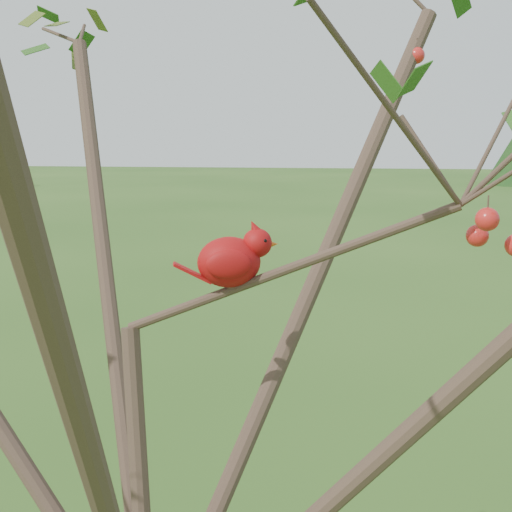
# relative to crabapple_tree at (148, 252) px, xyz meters

# --- Properties ---
(crabapple_tree) EXTENTS (2.35, 2.05, 2.95)m
(crabapple_tree) POSITION_rel_crabapple_tree_xyz_m (0.00, 0.00, 0.00)
(crabapple_tree) COLOR #3B2920
(crabapple_tree) RESTS_ON ground
(cardinal) EXTENTS (0.19, 0.12, 0.14)m
(cardinal) POSITION_rel_crabapple_tree_xyz_m (0.13, 0.11, -0.03)
(cardinal) COLOR #B10F0F
(cardinal) RESTS_ON ground
(distant_trees) EXTENTS (44.95, 13.54, 3.07)m
(distant_trees) POSITION_rel_crabapple_tree_xyz_m (-4.07, 23.75, -0.69)
(distant_trees) COLOR #3B2920
(distant_trees) RESTS_ON ground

